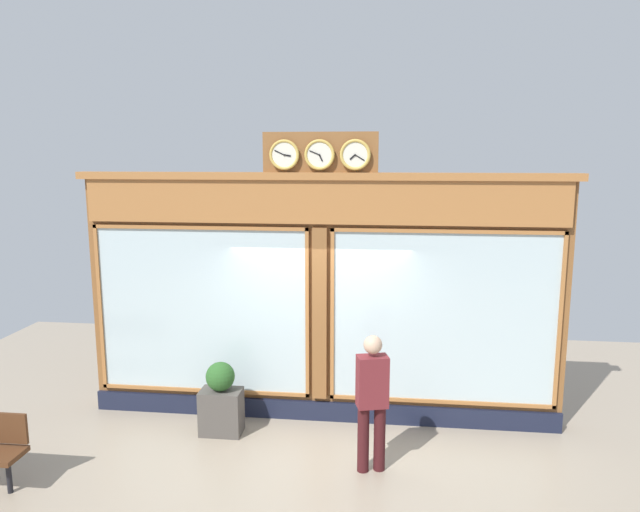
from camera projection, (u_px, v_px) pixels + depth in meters
shop_facade at (321, 297)px, 8.16m from camera, size 6.81×0.42×4.06m
pedestrian at (372, 397)px, 6.84m from camera, size 0.41×0.31×1.69m
planter_box at (221, 412)px, 7.88m from camera, size 0.56×0.36×0.62m
planter_shrub at (220, 376)px, 7.79m from camera, size 0.39×0.39×0.39m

